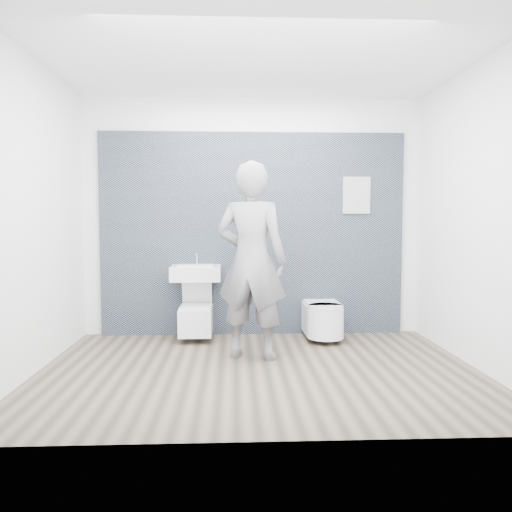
{
  "coord_description": "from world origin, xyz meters",
  "views": [
    {
      "loc": [
        -0.23,
        -4.47,
        1.36
      ],
      "look_at": [
        0.0,
        0.6,
        1.0
      ],
      "focal_mm": 35.0,
      "sensor_mm": 36.0,
      "label": 1
    }
  ],
  "objects_px": {
    "toilet_square": "(196,318)",
    "toilet_rounded": "(323,319)",
    "washbasin": "(196,272)",
    "visitor": "(251,261)"
  },
  "relations": [
    {
      "from": "toilet_square",
      "to": "toilet_rounded",
      "type": "relative_size",
      "value": 1.02
    },
    {
      "from": "visitor",
      "to": "toilet_rounded",
      "type": "bearing_deg",
      "value": -124.32
    },
    {
      "from": "washbasin",
      "to": "toilet_square",
      "type": "xyz_separation_m",
      "value": [
        0.0,
        -0.05,
        -0.52
      ]
    },
    {
      "from": "toilet_square",
      "to": "toilet_rounded",
      "type": "distance_m",
      "value": 1.45
    },
    {
      "from": "washbasin",
      "to": "toilet_square",
      "type": "height_order",
      "value": "washbasin"
    },
    {
      "from": "toilet_rounded",
      "to": "visitor",
      "type": "height_order",
      "value": "visitor"
    },
    {
      "from": "washbasin",
      "to": "toilet_rounded",
      "type": "height_order",
      "value": "washbasin"
    },
    {
      "from": "toilet_rounded",
      "to": "visitor",
      "type": "bearing_deg",
      "value": -140.77
    },
    {
      "from": "toilet_rounded",
      "to": "visitor",
      "type": "xyz_separation_m",
      "value": [
        -0.84,
        -0.69,
        0.72
      ]
    },
    {
      "from": "toilet_square",
      "to": "visitor",
      "type": "xyz_separation_m",
      "value": [
        0.6,
        -0.78,
        0.71
      ]
    }
  ]
}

